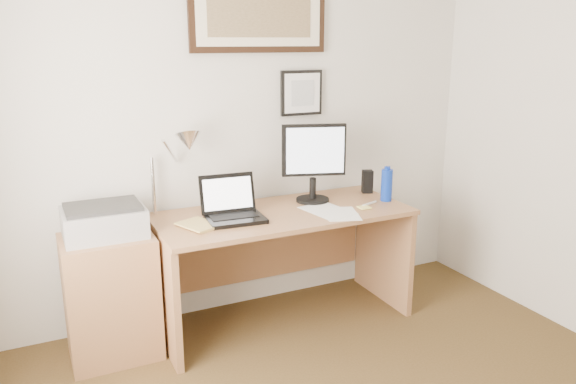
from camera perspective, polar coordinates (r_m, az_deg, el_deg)
wall_back at (r=3.70m, az=-5.10°, el=6.67°), size 3.50×0.02×2.50m
side_cabinet at (r=3.44m, az=-17.51°, el=-10.13°), size 0.50×0.40×0.73m
water_bottle at (r=3.80m, az=9.99°, el=0.69°), size 0.08×0.08×0.21m
bottle_cap at (r=3.78m, az=10.07°, el=2.42°), size 0.04×0.04×0.02m
speaker at (r=3.99m, az=8.06°, el=1.06°), size 0.09×0.08×0.16m
paper_sheet_a at (r=3.50m, az=5.42°, el=-2.22°), size 0.29×0.34×0.00m
paper_sheet_b at (r=3.55m, az=4.03°, el=-1.90°), size 0.28×0.37×0.00m
sticky_pad at (r=3.63m, az=7.75°, el=-1.56°), size 0.07×0.07×0.01m
marker_pen at (r=3.71m, az=8.26°, el=-1.19°), size 0.14×0.06×0.02m
book at (r=3.24m, az=-10.27°, el=-3.70°), size 0.25×0.29×0.02m
desk at (r=3.68m, az=-1.06°, el=-5.16°), size 1.60×0.70×0.75m
laptop at (r=3.39m, az=-5.65°, el=-1.81°), size 0.36×0.32×0.26m
lcd_monitor at (r=3.68m, az=2.63°, el=3.36°), size 0.41×0.22×0.52m
printer at (r=3.30m, az=-18.20°, el=-2.79°), size 0.44×0.34×0.18m
desk_lamp at (r=3.41m, az=-10.41°, el=4.68°), size 0.29×0.27×0.53m
picture_large at (r=3.69m, az=-2.92°, el=17.59°), size 0.92×0.04×0.47m
picture_small at (r=3.83m, az=1.39°, el=10.03°), size 0.30×0.03×0.30m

